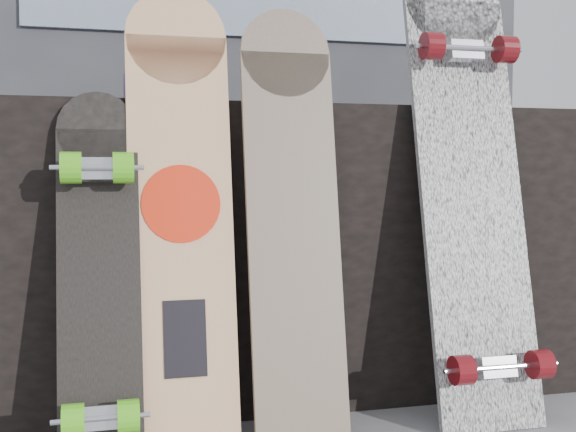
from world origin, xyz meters
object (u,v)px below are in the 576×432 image
object	(u,v)px
longboard_geisha	(181,198)
skateboard_dark	(99,269)
longboard_celtic	(292,206)
vendor_table	(286,249)
longboard_cascadia	(470,169)

from	to	relation	value
longboard_geisha	skateboard_dark	size ratio (longest dim) A/B	1.32
longboard_geisha	longboard_celtic	distance (m)	0.26
vendor_table	skateboard_dark	distance (m)	0.67
vendor_table	longboard_geisha	size ratio (longest dim) A/B	1.49
vendor_table	longboard_geisha	distance (m)	0.52
vendor_table	longboard_geisha	xyz separation A→B (m)	(-0.34, -0.35, 0.17)
vendor_table	longboard_cascadia	bearing A→B (deg)	-44.62
longboard_cascadia	longboard_geisha	bearing A→B (deg)	177.86
vendor_table	longboard_cascadia	world-z (taller)	longboard_cascadia
longboard_celtic	longboard_geisha	bearing A→B (deg)	171.20
skateboard_dark	longboard_cascadia	bearing A→B (deg)	2.12
vendor_table	longboard_cascadia	size ratio (longest dim) A/B	1.32
longboard_celtic	longboard_cascadia	distance (m)	0.48
longboard_geisha	longboard_cascadia	bearing A→B (deg)	-2.14
skateboard_dark	longboard_celtic	bearing A→B (deg)	2.71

